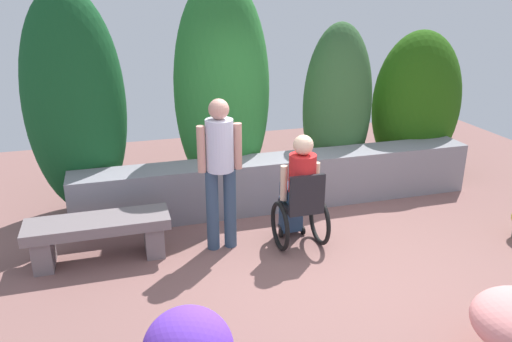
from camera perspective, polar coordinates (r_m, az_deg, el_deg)
ground_plane at (r=5.53m, az=8.61°, el=-10.78°), size 10.55×10.55×0.00m
stone_retaining_wall at (r=6.78m, az=2.87°, el=-1.21°), size 5.40×0.50×0.69m
hedge_backdrop at (r=7.03m, az=0.91°, el=7.90°), size 6.24×1.03×2.99m
stone_bench at (r=5.74m, az=-17.29°, el=-6.61°), size 1.51×0.47×0.48m
person_in_wheelchair at (r=5.68m, az=4.96°, el=-2.66°), size 0.53×0.66×1.33m
person_standing_companion at (r=5.48m, az=-4.06°, el=0.70°), size 0.49×0.30×1.72m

